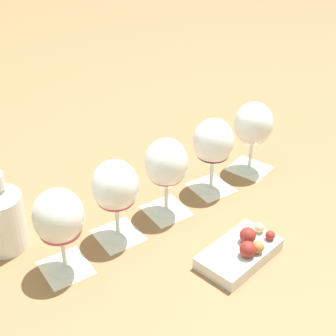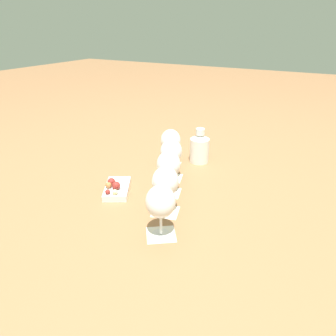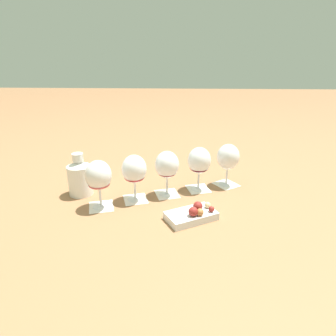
{
  "view_description": "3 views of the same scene",
  "coord_description": "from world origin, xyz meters",
  "px_view_note": "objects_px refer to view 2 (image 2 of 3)",
  "views": [
    {
      "loc": [
        -0.28,
        -0.91,
        0.72
      ],
      "look_at": [
        -0.0,
        -0.0,
        0.12
      ],
      "focal_mm": 55.0,
      "sensor_mm": 36.0,
      "label": 1
    },
    {
      "loc": [
        0.96,
        0.52,
        0.64
      ],
      "look_at": [
        -0.0,
        -0.0,
        0.12
      ],
      "focal_mm": 32.0,
      "sensor_mm": 36.0,
      "label": 2
    },
    {
      "loc": [
        0.05,
        -1.12,
        0.55
      ],
      "look_at": [
        -0.0,
        -0.0,
        0.12
      ],
      "focal_mm": 32.0,
      "sensor_mm": 36.0,
      "label": 3
    }
  ],
  "objects_px": {
    "wine_glass_3": "(165,183)",
    "wine_glass_4": "(161,204)",
    "wine_glass_0": "(171,142)",
    "wine_glass_2": "(170,167)",
    "wine_glass_1": "(171,153)",
    "ceramic_vase": "(200,148)",
    "snack_dish": "(116,188)"
  },
  "relations": [
    {
      "from": "wine_glass_2",
      "to": "ceramic_vase",
      "type": "distance_m",
      "value": 0.36
    },
    {
      "from": "ceramic_vase",
      "to": "snack_dish",
      "type": "xyz_separation_m",
      "value": [
        0.46,
        -0.18,
        -0.06
      ]
    },
    {
      "from": "wine_glass_4",
      "to": "ceramic_vase",
      "type": "bearing_deg",
      "value": -168.64
    },
    {
      "from": "wine_glass_1",
      "to": "wine_glass_2",
      "type": "relative_size",
      "value": 1.0
    },
    {
      "from": "wine_glass_3",
      "to": "ceramic_vase",
      "type": "distance_m",
      "value": 0.5
    },
    {
      "from": "wine_glass_1",
      "to": "wine_glass_3",
      "type": "height_order",
      "value": "same"
    },
    {
      "from": "wine_glass_0",
      "to": "ceramic_vase",
      "type": "xyz_separation_m",
      "value": [
        -0.11,
        0.11,
        -0.05
      ]
    },
    {
      "from": "wine_glass_1",
      "to": "ceramic_vase",
      "type": "distance_m",
      "value": 0.24
    },
    {
      "from": "wine_glass_4",
      "to": "snack_dish",
      "type": "height_order",
      "value": "wine_glass_4"
    },
    {
      "from": "wine_glass_0",
      "to": "wine_glass_2",
      "type": "distance_m",
      "value": 0.28
    },
    {
      "from": "wine_glass_2",
      "to": "wine_glass_4",
      "type": "bearing_deg",
      "value": 22.25
    },
    {
      "from": "wine_glass_0",
      "to": "wine_glass_4",
      "type": "bearing_deg",
      "value": 24.64
    },
    {
      "from": "wine_glass_4",
      "to": "wine_glass_1",
      "type": "bearing_deg",
      "value": -156.8
    },
    {
      "from": "wine_glass_3",
      "to": "snack_dish",
      "type": "distance_m",
      "value": 0.28
    },
    {
      "from": "snack_dish",
      "to": "wine_glass_0",
      "type": "bearing_deg",
      "value": 167.74
    },
    {
      "from": "wine_glass_0",
      "to": "wine_glass_2",
      "type": "height_order",
      "value": "same"
    },
    {
      "from": "wine_glass_4",
      "to": "snack_dish",
      "type": "relative_size",
      "value": 0.93
    },
    {
      "from": "wine_glass_3",
      "to": "snack_dish",
      "type": "height_order",
      "value": "wine_glass_3"
    },
    {
      "from": "wine_glass_0",
      "to": "snack_dish",
      "type": "bearing_deg",
      "value": -12.26
    },
    {
      "from": "wine_glass_1",
      "to": "snack_dish",
      "type": "distance_m",
      "value": 0.29
    },
    {
      "from": "wine_glass_1",
      "to": "snack_dish",
      "type": "xyz_separation_m",
      "value": [
        0.22,
        -0.14,
        -0.1
      ]
    },
    {
      "from": "wine_glass_2",
      "to": "wine_glass_4",
      "type": "height_order",
      "value": "same"
    },
    {
      "from": "wine_glass_3",
      "to": "snack_dish",
      "type": "bearing_deg",
      "value": -97.19
    },
    {
      "from": "wine_glass_2",
      "to": "ceramic_vase",
      "type": "height_order",
      "value": "wine_glass_2"
    },
    {
      "from": "wine_glass_2",
      "to": "snack_dish",
      "type": "distance_m",
      "value": 0.25
    },
    {
      "from": "wine_glass_0",
      "to": "ceramic_vase",
      "type": "height_order",
      "value": "wine_glass_0"
    },
    {
      "from": "ceramic_vase",
      "to": "wine_glass_2",
      "type": "bearing_deg",
      "value": 2.85
    },
    {
      "from": "wine_glass_3",
      "to": "wine_glass_4",
      "type": "relative_size",
      "value": 1.0
    },
    {
      "from": "wine_glass_4",
      "to": "ceramic_vase",
      "type": "distance_m",
      "value": 0.63
    },
    {
      "from": "wine_glass_1",
      "to": "ceramic_vase",
      "type": "relative_size",
      "value": 1.04
    },
    {
      "from": "wine_glass_3",
      "to": "wine_glass_4",
      "type": "bearing_deg",
      "value": 22.6
    },
    {
      "from": "wine_glass_3",
      "to": "ceramic_vase",
      "type": "height_order",
      "value": "wine_glass_3"
    }
  ]
}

